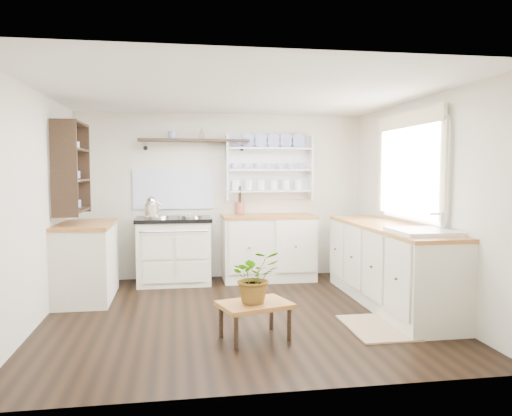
# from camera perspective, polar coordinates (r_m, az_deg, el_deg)

# --- Properties ---
(floor) EXTENTS (4.00, 3.80, 0.01)m
(floor) POSITION_cam_1_polar(r_m,az_deg,el_deg) (5.38, -1.84, -11.99)
(floor) COLOR black
(floor) RESTS_ON ground
(wall_back) EXTENTS (4.00, 0.02, 2.30)m
(wall_back) POSITION_cam_1_polar(r_m,az_deg,el_deg) (7.06, -3.82, 1.37)
(wall_back) COLOR beige
(wall_back) RESTS_ON ground
(wall_right) EXTENTS (0.02, 3.80, 2.30)m
(wall_right) POSITION_cam_1_polar(r_m,az_deg,el_deg) (5.78, 18.20, 0.52)
(wall_right) COLOR beige
(wall_right) RESTS_ON ground
(wall_left) EXTENTS (0.02, 3.80, 2.30)m
(wall_left) POSITION_cam_1_polar(r_m,az_deg,el_deg) (5.31, -23.80, 0.06)
(wall_left) COLOR beige
(wall_left) RESTS_ON ground
(ceiling) EXTENTS (4.00, 3.80, 0.01)m
(ceiling) POSITION_cam_1_polar(r_m,az_deg,el_deg) (5.23, -1.90, 13.00)
(ceiling) COLOR white
(ceiling) RESTS_ON wall_back
(window) EXTENTS (0.08, 1.55, 1.22)m
(window) POSITION_cam_1_polar(r_m,az_deg,el_deg) (5.88, 17.18, 4.65)
(window) COLOR white
(window) RESTS_ON wall_right
(aga_cooker) EXTENTS (0.99, 0.69, 0.92)m
(aga_cooker) POSITION_cam_1_polar(r_m,az_deg,el_deg) (6.78, -9.36, -4.74)
(aga_cooker) COLOR #EDE6CD
(aga_cooker) RESTS_ON floor
(back_cabinets) EXTENTS (1.27, 0.63, 0.90)m
(back_cabinets) POSITION_cam_1_polar(r_m,az_deg,el_deg) (6.92, 1.41, -4.42)
(back_cabinets) COLOR beige
(back_cabinets) RESTS_ON floor
(right_cabinets) EXTENTS (0.62, 2.43, 0.90)m
(right_cabinets) POSITION_cam_1_polar(r_m,az_deg,el_deg) (5.82, 14.95, -6.23)
(right_cabinets) COLOR beige
(right_cabinets) RESTS_ON floor
(belfast_sink) EXTENTS (0.55, 0.60, 0.45)m
(belfast_sink) POSITION_cam_1_polar(r_m,az_deg,el_deg) (5.10, 18.46, -3.91)
(belfast_sink) COLOR white
(belfast_sink) RESTS_ON right_cabinets
(left_cabinets) EXTENTS (0.62, 1.13, 0.90)m
(left_cabinets) POSITION_cam_1_polar(r_m,az_deg,el_deg) (6.20, -18.80, -5.67)
(left_cabinets) COLOR beige
(left_cabinets) RESTS_ON floor
(plate_rack) EXTENTS (1.20, 0.22, 0.90)m
(plate_rack) POSITION_cam_1_polar(r_m,az_deg,el_deg) (7.11, 1.43, 4.67)
(plate_rack) COLOR white
(plate_rack) RESTS_ON wall_back
(high_shelf) EXTENTS (1.50, 0.29, 0.16)m
(high_shelf) POSITION_cam_1_polar(r_m,az_deg,el_deg) (6.92, -7.08, 7.58)
(high_shelf) COLOR black
(high_shelf) RESTS_ON wall_back
(left_shelving) EXTENTS (0.28, 0.80, 1.05)m
(left_shelving) POSITION_cam_1_polar(r_m,az_deg,el_deg) (6.14, -20.34, 4.41)
(left_shelving) COLOR black
(left_shelving) RESTS_ON wall_left
(kettle) EXTENTS (0.19, 0.19, 0.24)m
(kettle) POSITION_cam_1_polar(r_m,az_deg,el_deg) (6.60, -11.86, 0.20)
(kettle) COLOR silver
(kettle) RESTS_ON aga_cooker
(utensil_crock) EXTENTS (0.14, 0.14, 0.16)m
(utensil_crock) POSITION_cam_1_polar(r_m,az_deg,el_deg) (6.88, -1.92, -0.03)
(utensil_crock) COLOR brown
(utensil_crock) RESTS_ON back_cabinets
(center_table) EXTENTS (0.72, 0.60, 0.33)m
(center_table) POSITION_cam_1_polar(r_m,az_deg,el_deg) (4.54, -0.13, -11.30)
(center_table) COLOR brown
(center_table) RESTS_ON floor
(potted_plant) EXTENTS (0.47, 0.42, 0.47)m
(potted_plant) POSITION_cam_1_polar(r_m,az_deg,el_deg) (4.47, -0.14, -7.83)
(potted_plant) COLOR #3F7233
(potted_plant) RESTS_ON center_table
(floor_rug) EXTENTS (0.56, 0.86, 0.02)m
(floor_rug) POSITION_cam_1_polar(r_m,az_deg,el_deg) (5.05, 13.63, -13.13)
(floor_rug) COLOR brown
(floor_rug) RESTS_ON floor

